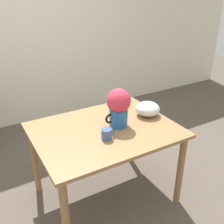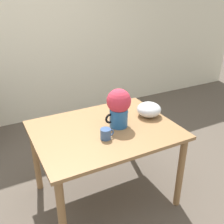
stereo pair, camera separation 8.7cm
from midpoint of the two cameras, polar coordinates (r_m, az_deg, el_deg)
ground_plane at (r=2.65m, az=-5.43°, el=-19.27°), size 12.00×12.00×0.00m
wall_back at (r=3.87m, az=-18.26°, el=16.01°), size 8.00×0.05×2.60m
table at (r=2.33m, az=-0.51°, el=-5.83°), size 1.22×0.94×0.76m
flower_vase at (r=2.23m, az=2.58°, el=1.29°), size 0.23×0.21×0.34m
coffee_mug at (r=2.10m, az=-0.15°, el=-4.79°), size 0.12×0.09×0.09m
white_bowl at (r=2.49m, az=9.03°, el=0.54°), size 0.23×0.23×0.13m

